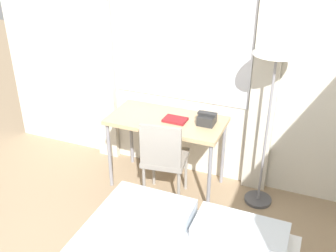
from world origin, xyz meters
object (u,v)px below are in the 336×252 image
Objects in this scene: book at (175,120)px; desk at (167,125)px; telephone at (207,119)px; desk_chair at (164,156)px; standing_lamp at (277,54)px.

desk is at bearing 175.68° from book.
desk is at bearing -172.84° from telephone.
desk is 6.37× the size of telephone.
telephone is at bearing 10.62° from book.
desk_chair is 1.36m from standing_lamp.
standing_lamp is (0.95, 0.07, 0.81)m from desk.
standing_lamp is 7.62× the size of book.
desk_chair reaches higher than desk.
standing_lamp reaches higher than desk.
desk_chair reaches higher than book.
book is at bearing -169.38° from telephone.
desk_chair is at bearing -92.12° from book.
telephone is at bearing 7.16° from desk.
telephone is at bearing 37.62° from desk_chair.
book is (0.09, -0.01, 0.08)m from desk.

